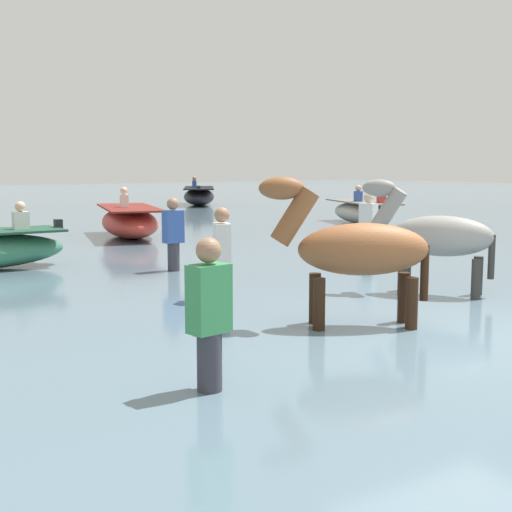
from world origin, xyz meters
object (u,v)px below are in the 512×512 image
at_px(horse_lead_chestnut, 356,254).
at_px(person_spectator_far, 368,232).
at_px(boat_far_offshore, 362,212).
at_px(person_wading_mid, 222,265).
at_px(boat_distant_east, 129,222).
at_px(person_wading_close, 173,244).
at_px(boat_near_port, 199,196).
at_px(person_onlooker_right, 209,334).
at_px(horse_trailing_grey, 436,239).

distance_m(horse_lead_chestnut, person_spectator_far, 6.21).
xyz_separation_m(boat_far_offshore, person_wading_mid, (-9.39, -7.92, 0.12)).
relative_size(horse_lead_chestnut, boat_distant_east, 0.56).
relative_size(person_wading_close, person_spectator_far, 1.00).
height_order(horse_lead_chestnut, person_wading_mid, horse_lead_chestnut).
bearing_deg(person_wading_close, horse_lead_chestnut, -91.59).
distance_m(horse_lead_chestnut, person_wading_close, 4.77).
relative_size(boat_far_offshore, person_wading_close, 2.24).
xyz_separation_m(boat_near_port, person_spectator_far, (-5.20, -16.58, 0.08)).
distance_m(boat_far_offshore, person_wading_close, 10.27).
bearing_deg(boat_distant_east, person_onlooker_right, -109.90).
height_order(horse_lead_chestnut, boat_distant_east, horse_lead_chestnut).
distance_m(horse_trailing_grey, boat_distant_east, 9.35).
relative_size(boat_distant_east, person_spectator_far, 2.25).
distance_m(horse_lead_chestnut, person_wading_mid, 2.20).
relative_size(boat_distant_east, person_wading_mid, 2.25).
height_order(boat_far_offshore, person_wading_mid, person_wading_mid).
height_order(horse_lead_chestnut, person_wading_close, horse_lead_chestnut).
xyz_separation_m(boat_far_offshore, person_spectator_far, (-4.70, -5.51, 0.12)).
bearing_deg(horse_lead_chestnut, person_spectator_far, 46.96).
xyz_separation_m(boat_distant_east, boat_far_offshore, (7.28, -0.17, -0.03)).
relative_size(horse_lead_chestnut, boat_far_offshore, 0.56).
xyz_separation_m(boat_distant_east, person_onlooker_right, (-4.09, -11.30, 0.09)).
xyz_separation_m(horse_trailing_grey, boat_distant_east, (-0.53, 9.33, -0.39)).
bearing_deg(boat_near_port, person_spectator_far, -107.41).
height_order(boat_near_port, person_wading_mid, boat_near_port).
bearing_deg(person_wading_close, boat_far_offshore, 31.00).
relative_size(boat_near_port, person_wading_close, 2.63).
bearing_deg(person_onlooker_right, person_wading_close, 66.21).
relative_size(horse_lead_chestnut, person_spectator_far, 1.26).
distance_m(horse_lead_chestnut, boat_distant_east, 10.35).
distance_m(boat_distant_east, person_onlooker_right, 12.02).
bearing_deg(person_spectator_far, person_wading_close, 176.96).
height_order(boat_far_offshore, person_wading_close, person_wading_close).
xyz_separation_m(horse_trailing_grey, person_wading_close, (-2.05, 3.87, -0.30)).
bearing_deg(person_spectator_far, boat_near_port, 72.59).
relative_size(boat_far_offshore, person_spectator_far, 2.24).
bearing_deg(boat_near_port, horse_lead_chestnut, -114.07).
relative_size(horse_trailing_grey, boat_far_offshore, 0.54).
xyz_separation_m(horse_trailing_grey, person_wading_mid, (-2.64, 1.24, -0.30)).
height_order(boat_far_offshore, person_onlooker_right, person_onlooker_right).
bearing_deg(person_wading_close, person_onlooker_right, -113.79).
height_order(horse_lead_chestnut, boat_far_offshore, horse_lead_chestnut).
bearing_deg(person_wading_mid, boat_far_offshore, 40.14).
bearing_deg(person_wading_close, person_spectator_far, -3.04).
distance_m(horse_trailing_grey, boat_near_port, 21.50).
bearing_deg(boat_near_port, person_wading_close, -119.61).
bearing_deg(horse_lead_chestnut, person_onlooker_right, -155.91).
bearing_deg(person_wading_mid, horse_lead_chestnut, -77.78).
bearing_deg(boat_far_offshore, person_wading_close, -149.00).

